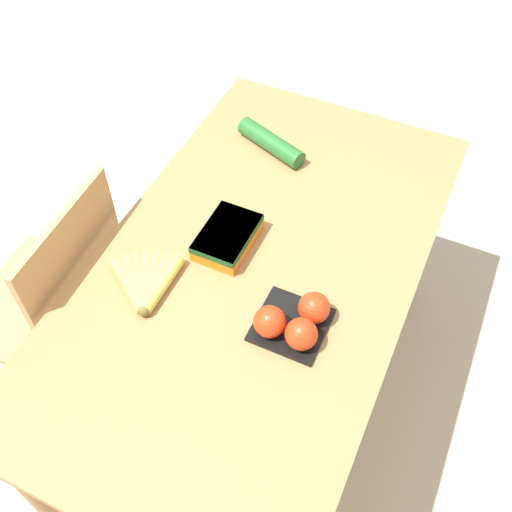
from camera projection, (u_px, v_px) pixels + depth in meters
name	position (u px, v px, depth m)	size (l,w,h in m)	color
ground_plane	(256.00, 398.00, 2.11)	(12.00, 12.00, 0.00)	#B7A88E
dining_table	(256.00, 289.00, 1.60)	(1.40, 0.78, 0.77)	#9E7044
chair	(60.00, 306.00, 1.78)	(0.44, 0.42, 0.92)	tan
banana_bunch	(146.00, 283.00, 1.45)	(0.19, 0.17, 0.04)	brown
tomato_pack	(294.00, 322.00, 1.36)	(0.16, 0.16, 0.08)	black
carrot_bag	(227.00, 236.00, 1.53)	(0.18, 0.12, 0.05)	orange
cucumber_near	(271.00, 143.00, 1.76)	(0.13, 0.23, 0.05)	#236028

